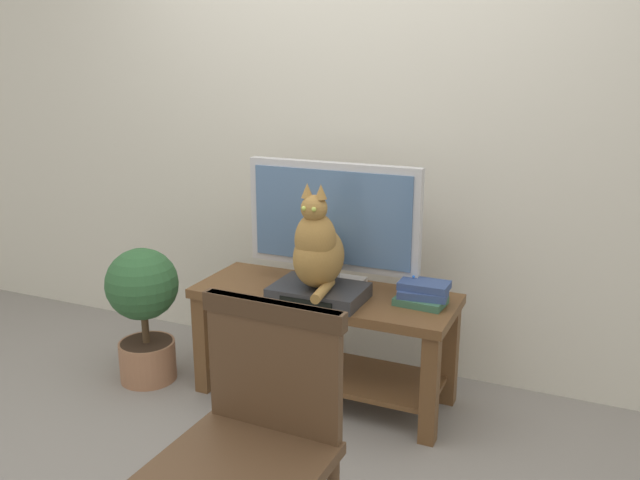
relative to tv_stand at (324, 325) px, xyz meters
The scene contains 9 objects.
ground_plane 0.71m from the tv_stand, 95.46° to the right, with size 12.00×12.00×0.00m, color gray.
back_wall 1.15m from the tv_stand, 96.32° to the left, with size 7.00×0.12×2.80m, color beige.
tv_stand is the anchor object (origin of this frame).
tv 0.50m from the tv_stand, 89.98° to the left, with size 0.84×0.20×0.59m.
media_box 0.23m from the tv_stand, 80.33° to the right, with size 0.41×0.29×0.07m.
cat 0.43m from the tv_stand, 81.08° to the right, with size 0.22×0.36×0.48m.
wooden_chair 1.18m from the tv_stand, 77.00° to the right, with size 0.49×0.50×0.89m.
book_stack 0.51m from the tv_stand, ahead, with size 0.23×0.17×0.10m.
potted_plant 0.92m from the tv_stand, 167.36° to the right, with size 0.36×0.36×0.69m.
Camera 1 is at (1.21, -2.05, 1.60)m, focal length 36.96 mm.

